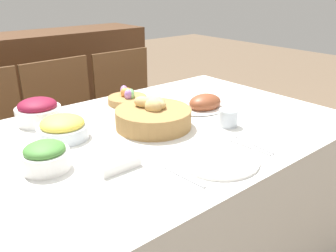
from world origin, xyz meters
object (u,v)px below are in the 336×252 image
(sideboard, at_px, (57,93))
(green_salad_bowl, at_px, (45,156))
(beet_salad_bowl, at_px, (38,111))
(bread_basket, at_px, (153,115))
(butter_dish, at_px, (116,163))
(chair_far_center, at_px, (71,129))
(dinner_plate, at_px, (218,160))
(drinking_cup, at_px, (228,118))
(fork, at_px, (182,176))
(spoon, at_px, (254,145))
(pineapple_bowl, at_px, (63,128))
(chair_far_right, at_px, (133,112))
(knife, at_px, (249,147))
(egg_basket, at_px, (128,98))
(ham_platter, at_px, (205,104))

(sideboard, relative_size, green_salad_bowl, 9.36)
(beet_salad_bowl, bearing_deg, sideboard, 64.43)
(bread_basket, xyz_separation_m, butter_dish, (-0.31, -0.20, -0.03))
(chair_far_center, distance_m, dinner_plate, 1.21)
(chair_far_center, height_order, green_salad_bowl, chair_far_center)
(bread_basket, height_order, drinking_cup, bread_basket)
(chair_far_center, bearing_deg, bread_basket, -92.16)
(bread_basket, xyz_separation_m, beet_salad_bowl, (-0.34, 0.35, 0.00))
(fork, xyz_separation_m, spoon, (0.35, 0.00, 0.00))
(pineapple_bowl, relative_size, fork, 1.06)
(butter_dish, bearing_deg, chair_far_center, 73.50)
(beet_salad_bowl, bearing_deg, chair_far_right, 29.73)
(pineapple_bowl, bearing_deg, knife, -47.10)
(egg_basket, xyz_separation_m, butter_dish, (-0.39, -0.52, -0.01))
(chair_far_center, distance_m, egg_basket, 0.57)
(sideboard, xyz_separation_m, knife, (-0.10, -1.95, 0.27))
(beet_salad_bowl, xyz_separation_m, fork, (0.16, -0.73, -0.05))
(pineapple_bowl, distance_m, butter_dish, 0.33)
(egg_basket, xyz_separation_m, ham_platter, (0.23, -0.30, -0.00))
(green_salad_bowl, bearing_deg, bread_basket, 7.67)
(green_salad_bowl, xyz_separation_m, spoon, (0.65, -0.32, -0.04))
(pineapple_bowl, xyz_separation_m, butter_dish, (0.03, -0.33, -0.03))
(knife, distance_m, drinking_cup, 0.22)
(egg_basket, relative_size, beet_salad_bowl, 1.01)
(egg_basket, height_order, spoon, egg_basket)
(chair_far_right, relative_size, pineapple_bowl, 4.52)
(knife, bearing_deg, fork, 175.67)
(bread_basket, bearing_deg, fork, -115.78)
(chair_far_right, bearing_deg, ham_platter, -98.80)
(egg_basket, distance_m, ham_platter, 0.38)
(dinner_plate, bearing_deg, chair_far_right, 68.58)
(sideboard, distance_m, bread_basket, 1.61)
(pineapple_bowl, height_order, dinner_plate, pineapple_bowl)
(ham_platter, relative_size, green_salad_bowl, 1.69)
(chair_far_center, height_order, egg_basket, chair_far_center)
(ham_platter, bearing_deg, sideboard, 92.87)
(ham_platter, height_order, knife, ham_platter)
(knife, xyz_separation_m, drinking_cup, (0.10, 0.19, 0.03))
(dinner_plate, distance_m, spoon, 0.19)
(sideboard, xyz_separation_m, fork, (-0.42, -1.95, 0.27))
(drinking_cup, bearing_deg, pineapple_bowl, 150.82)
(bread_basket, distance_m, egg_basket, 0.33)
(chair_far_center, distance_m, sideboard, 0.81)
(bread_basket, relative_size, beet_salad_bowl, 1.65)
(chair_far_center, relative_size, beet_salad_bowl, 4.66)
(ham_platter, relative_size, butter_dish, 1.84)
(bread_basket, relative_size, drinking_cup, 3.89)
(chair_far_center, height_order, pineapple_bowl, chair_far_center)
(green_salad_bowl, xyz_separation_m, butter_dish, (0.18, -0.13, -0.03))
(butter_dish, bearing_deg, spoon, -20.87)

